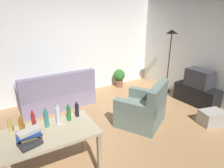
% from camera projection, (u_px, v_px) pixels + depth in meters
% --- Properties ---
extents(ground_plane, '(5.20, 4.40, 0.02)m').
position_uv_depth(ground_plane, '(121.00, 125.00, 3.98)').
color(ground_plane, tan).
extents(wall_rear, '(5.20, 0.10, 2.70)m').
position_uv_depth(wall_rear, '(76.00, 47.00, 5.24)').
color(wall_rear, white).
rests_on(wall_rear, ground_plane).
extents(wall_right, '(0.10, 4.40, 2.70)m').
position_uv_depth(wall_right, '(204.00, 50.00, 4.84)').
color(wall_right, silver).
rests_on(wall_right, ground_plane).
extents(couch, '(1.77, 0.84, 0.92)m').
position_uv_depth(couch, '(57.00, 95.00, 4.70)').
color(couch, gray).
rests_on(couch, ground_plane).
extents(tv_stand, '(0.44, 1.10, 0.48)m').
position_uv_depth(tv_stand, '(196.00, 95.00, 4.88)').
color(tv_stand, black).
rests_on(tv_stand, ground_plane).
extents(tv, '(0.41, 0.60, 0.44)m').
position_uv_depth(tv, '(199.00, 78.00, 4.72)').
color(tv, '#2D2D33').
rests_on(tv, tv_stand).
extents(torchiere_lamp, '(0.32, 0.32, 1.81)m').
position_uv_depth(torchiere_lamp, '(171.00, 44.00, 5.26)').
color(torchiere_lamp, black).
rests_on(torchiere_lamp, ground_plane).
extents(desk, '(1.24, 0.77, 0.76)m').
position_uv_depth(desk, '(51.00, 139.00, 2.49)').
color(desk, '#C6B28E').
rests_on(desk, ground_plane).
extents(potted_plant, '(0.36, 0.36, 0.57)m').
position_uv_depth(potted_plant, '(119.00, 77.00, 6.01)').
color(potted_plant, brown).
rests_on(potted_plant, ground_plane).
extents(armchair, '(1.19, 1.16, 0.92)m').
position_uv_depth(armchair, '(143.00, 110.00, 3.94)').
color(armchair, slate).
rests_on(armchair, ground_plane).
extents(storage_box, '(0.56, 0.46, 0.30)m').
position_uv_depth(storage_box, '(212.00, 118.00, 3.97)').
color(storage_box, '#A8A399').
rests_on(storage_box, ground_plane).
extents(bottle_squat, '(0.05, 0.05, 0.21)m').
position_uv_depth(bottle_squat, '(10.00, 126.00, 2.40)').
color(bottle_squat, '#BCB24C').
rests_on(bottle_squat, desk).
extents(bottle_amber, '(0.06, 0.06, 0.20)m').
position_uv_depth(bottle_amber, '(21.00, 124.00, 2.45)').
color(bottle_amber, '#9E6019').
rests_on(bottle_amber, desk).
extents(bottle_red, '(0.05, 0.05, 0.26)m').
position_uv_depth(bottle_red, '(33.00, 121.00, 2.48)').
color(bottle_red, '#AD2323').
rests_on(bottle_red, desk).
extents(bottle_tall, '(0.06, 0.06, 0.27)m').
position_uv_depth(bottle_tall, '(46.00, 119.00, 2.51)').
color(bottle_tall, teal).
rests_on(bottle_tall, desk).
extents(bottle_clear, '(0.06, 0.06, 0.28)m').
position_uv_depth(bottle_clear, '(58.00, 115.00, 2.59)').
color(bottle_clear, silver).
rests_on(bottle_clear, desk).
extents(bottle_green, '(0.06, 0.06, 0.25)m').
position_uv_depth(bottle_green, '(69.00, 113.00, 2.68)').
color(bottle_green, '#1E722D').
rests_on(bottle_green, desk).
extents(bottle_dark, '(0.06, 0.06, 0.23)m').
position_uv_depth(bottle_dark, '(77.00, 110.00, 2.79)').
color(bottle_dark, black).
rests_on(bottle_dark, desk).
extents(book_stack, '(0.28, 0.23, 0.21)m').
position_uv_depth(book_stack, '(29.00, 138.00, 2.15)').
color(book_stack, '#236B33').
rests_on(book_stack, desk).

